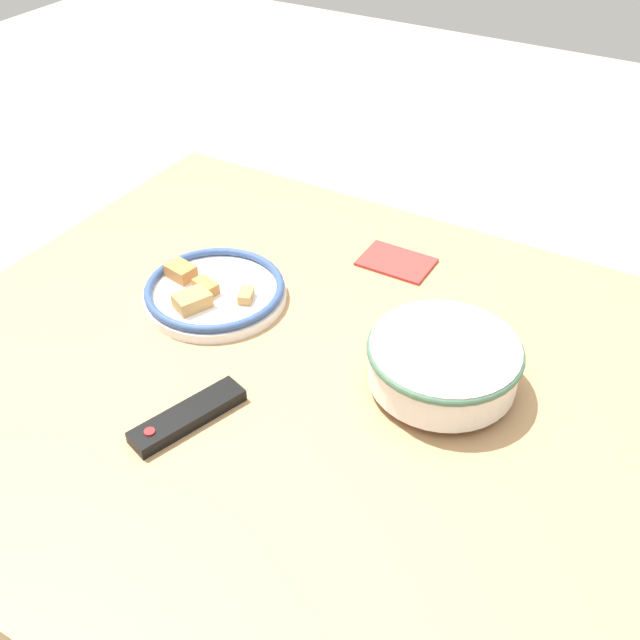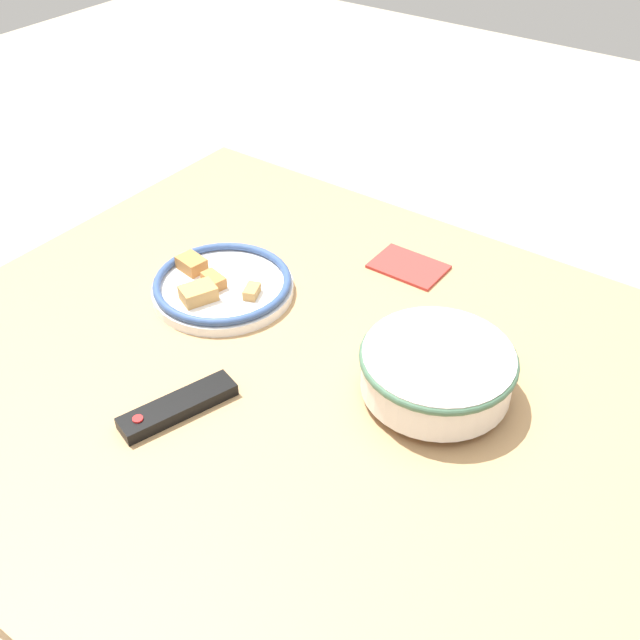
# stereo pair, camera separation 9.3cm
# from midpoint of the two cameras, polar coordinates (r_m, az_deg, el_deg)

# --- Properties ---
(ground_plane) EXTENTS (8.00, 8.00, 0.00)m
(ground_plane) POSITION_cam_midpoint_polar(r_m,az_deg,el_deg) (1.77, 0.48, -22.40)
(ground_plane) COLOR #B7A88E
(dining_table) EXTENTS (1.26, 1.07, 0.76)m
(dining_table) POSITION_cam_midpoint_polar(r_m,az_deg,el_deg) (1.23, 0.64, -6.86)
(dining_table) COLOR tan
(dining_table) RESTS_ON ground_plane
(noodle_bowl) EXTENTS (0.23, 0.23, 0.08)m
(noodle_bowl) POSITION_cam_midpoint_polar(r_m,az_deg,el_deg) (1.12, 11.26, -3.87)
(noodle_bowl) COLOR silver
(noodle_bowl) RESTS_ON dining_table
(food_plate) EXTENTS (0.25, 0.25, 0.04)m
(food_plate) POSITION_cam_midpoint_polar(r_m,az_deg,el_deg) (1.33, -5.53, 2.57)
(food_plate) COLOR white
(food_plate) RESTS_ON dining_table
(tv_remote) EXTENTS (0.10, 0.18, 0.02)m
(tv_remote) POSITION_cam_midpoint_polar(r_m,az_deg,el_deg) (1.11, -8.41, -6.60)
(tv_remote) COLOR black
(tv_remote) RESTS_ON dining_table
(folded_napkin) EXTENTS (0.13, 0.09, 0.01)m
(folded_napkin) POSITION_cam_midpoint_polar(r_m,az_deg,el_deg) (1.41, 8.65, 3.99)
(folded_napkin) COLOR #B2332D
(folded_napkin) RESTS_ON dining_table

